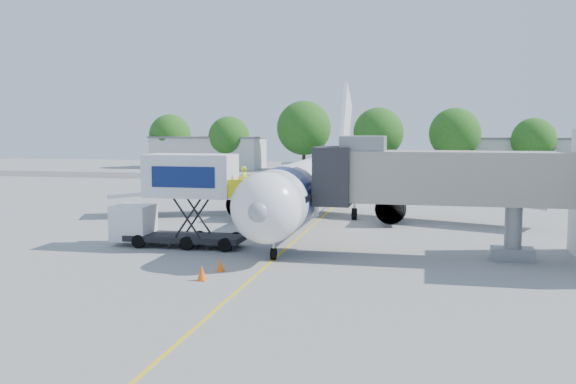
% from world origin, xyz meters
% --- Properties ---
extents(ground, '(160.00, 160.00, 0.00)m').
position_xyz_m(ground, '(0.00, 0.00, 0.00)').
color(ground, gray).
rests_on(ground, ground).
extents(guidance_line, '(0.15, 70.00, 0.01)m').
position_xyz_m(guidance_line, '(0.00, 0.00, 0.01)').
color(guidance_line, yellow).
rests_on(guidance_line, ground).
extents(taxiway_strip, '(120.00, 10.00, 0.01)m').
position_xyz_m(taxiway_strip, '(0.00, 42.00, 0.00)').
color(taxiway_strip, '#59595B').
rests_on(taxiway_strip, ground).
extents(aircraft, '(34.17, 37.73, 11.35)m').
position_xyz_m(aircraft, '(0.00, 4.12, 2.95)').
color(aircraft, white).
rests_on(aircraft, ground).
extents(jet_bridge, '(13.90, 3.20, 6.60)m').
position_xyz_m(jet_bridge, '(7.99, -7.00, 4.34)').
color(jet_bridge, gray).
rests_on(jet_bridge, ground).
extents(catering_hiloader, '(8.50, 2.44, 5.50)m').
position_xyz_m(catering_hiloader, '(-6.27, -7.00, 2.76)').
color(catering_hiloader, black).
rests_on(catering_hiloader, ground).
extents(ground_tug, '(4.29, 2.92, 1.56)m').
position_xyz_m(ground_tug, '(0.92, -19.00, 0.82)').
color(ground_tug, silver).
rests_on(ground_tug, ground).
extents(safety_cone_a, '(0.45, 0.45, 0.71)m').
position_xyz_m(safety_cone_a, '(-2.17, -14.71, 0.34)').
color(safety_cone_a, '#F85E0D').
rests_on(safety_cone_a, ground).
extents(safety_cone_b, '(0.41, 0.41, 0.65)m').
position_xyz_m(safety_cone_b, '(-1.94, -12.69, 0.31)').
color(safety_cone_b, '#F85E0D').
rests_on(safety_cone_b, ground).
extents(outbuilding_left, '(18.40, 8.40, 5.30)m').
position_xyz_m(outbuilding_left, '(-28.00, 60.00, 2.66)').
color(outbuilding_left, silver).
rests_on(outbuilding_left, ground).
extents(outbuilding_right, '(16.40, 7.40, 5.30)m').
position_xyz_m(outbuilding_right, '(22.00, 62.00, 2.66)').
color(outbuilding_right, silver).
rests_on(outbuilding_right, ground).
extents(tree_a, '(7.04, 7.04, 8.98)m').
position_xyz_m(tree_a, '(-34.61, 59.39, 5.45)').
color(tree_a, '#382314').
rests_on(tree_a, ground).
extents(tree_b, '(6.74, 6.74, 8.59)m').
position_xyz_m(tree_b, '(-23.80, 58.07, 5.21)').
color(tree_b, '#382314').
rests_on(tree_b, ground).
extents(tree_c, '(8.64, 8.64, 11.02)m').
position_xyz_m(tree_c, '(-11.37, 58.23, 6.69)').
color(tree_c, '#382314').
rests_on(tree_c, ground).
extents(tree_d, '(7.74, 7.74, 9.87)m').
position_xyz_m(tree_d, '(0.48, 57.33, 5.99)').
color(tree_d, '#382314').
rests_on(tree_d, ground).
extents(tree_e, '(7.64, 7.64, 9.74)m').
position_xyz_m(tree_e, '(11.89, 56.64, 5.91)').
color(tree_e, '#382314').
rests_on(tree_e, ground).
extents(tree_f, '(6.47, 6.47, 8.25)m').
position_xyz_m(tree_f, '(23.17, 57.64, 5.00)').
color(tree_f, '#382314').
rests_on(tree_f, ground).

